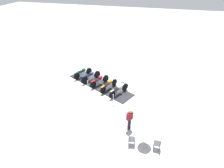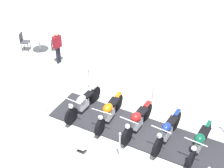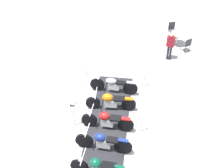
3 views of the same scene
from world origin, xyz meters
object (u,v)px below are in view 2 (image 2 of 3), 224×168
Objects in this scene: motorcycle_chrome at (83,103)px; stanchion_right_front at (49,123)px; motorcycle_maroon at (137,121)px; cafe_chair_near_table at (56,41)px; motorcycle_forest at (200,142)px; bystander_person at (57,45)px; stanchion_left_mid at (152,103)px; cafe_chair_across_table at (24,41)px; stanchion_left_front at (89,83)px; motorcycle_navy at (167,131)px; stanchion_right_mid at (120,148)px; info_placard at (82,150)px; motorcycle_copper at (109,112)px; cafe_table at (39,41)px.

stanchion_right_front is (0.97, -1.13, -0.20)m from motorcycle_chrome.
motorcycle_maroon reaches higher than cafe_chair_near_table.
stanchion_right_front is 5.99m from cafe_chair_near_table.
bystander_person is (-5.74, -5.64, 0.46)m from motorcycle_forest.
stanchion_left_mid is at bearing 124.70° from cafe_chair_near_table.
motorcycle_chrome is at bearing -29.95° from bystander_person.
stanchion_left_mid is at bearing 108.22° from stanchion_right_front.
cafe_chair_across_table is at bearing -101.74° from motorcycle_forest.
bystander_person is at bearing -142.69° from stanchion_left_front.
stanchion_right_mid reaches higher than motorcycle_navy.
motorcycle_forest is 9.17m from cafe_chair_near_table.
info_placard is at bearing -47.69° from stanchion_left_mid.
bystander_person is (1.24, 0.32, 0.47)m from cafe_chair_near_table.
stanchion_right_mid is at bearing -26.22° from stanchion_left_mid.
motorcycle_chrome is 2.09× the size of cafe_chair_across_table.
info_placard is at bearing 96.54° from cafe_chair_near_table.
cafe_chair_across_table is at bearing -173.54° from bystander_person.
cafe_chair_across_table is (-4.62, -6.18, 0.20)m from stanchion_left_mid.
motorcycle_copper is at bearing 93.88° from motorcycle_chrome.
motorcycle_navy is at bearing 44.05° from stanchion_left_front.
cafe_chair_near_table is (-5.94, -0.73, 0.21)m from stanchion_right_front.
stanchion_right_mid is at bearing -25.88° from bystander_person.
cafe_chair_near_table is (-6.97, -5.96, -0.01)m from motorcycle_forest.
stanchion_right_mid is at bearing 36.78° from motorcycle_copper.
motorcycle_chrome is at bearing -85.51° from motorcycle_forest.
stanchion_right_mid is (2.53, -1.24, 0.06)m from stanchion_left_mid.
stanchion_right_mid is (0.73, -1.63, -0.12)m from motorcycle_navy.
stanchion_right_front is at bearing -66.85° from motorcycle_navy.
stanchion_left_mid is 3.08× the size of info_placard.
stanchion_right_mid reaches higher than motorcycle_chrome.
stanchion_left_mid is (-1.79, -0.38, -0.18)m from motorcycle_navy.
motorcycle_chrome is at bearing -85.67° from motorcycle_navy.
stanchion_right_front is at bearing -54.43° from motorcycle_copper.
bystander_person is at bearing -174.95° from stanchion_right_front.
stanchion_left_mid is at bearing 125.98° from motorcycle_chrome.
motorcycle_forest is at bearing 87.24° from motorcycle_copper.
stanchion_left_mid reaches higher than cafe_table.
cafe_chair_across_table reaches higher than cafe_table.
stanchion_left_mid is 1.38× the size of cafe_table.
motorcycle_navy reaches higher than motorcycle_copper.
stanchion_right_mid is 0.68× the size of bystander_person.
cafe_chair_near_table is 0.54× the size of bystander_person.
motorcycle_chrome is at bearing -59.74° from info_placard.
info_placard is (1.52, -0.88, -0.45)m from motorcycle_copper.
cafe_table is (-5.80, -1.54, 0.26)m from stanchion_right_front.
bystander_person reaches higher than motorcycle_maroon.
stanchion_left_mid is at bearing -117.90° from motorcycle_forest.
bystander_person reaches higher than stanchion_left_front.
cafe_table is at bearing -139.63° from stanchion_left_front.
stanchion_right_mid is at bearing -54.43° from motorcycle_forest.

